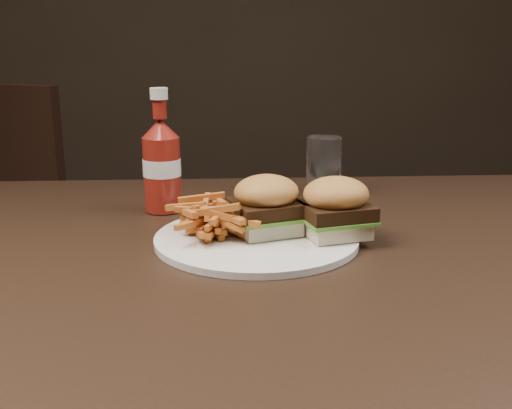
{
  "coord_description": "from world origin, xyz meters",
  "views": [
    {
      "loc": [
        -0.03,
        -0.76,
        1.01
      ],
      "look_at": [
        0.01,
        0.01,
        0.8
      ],
      "focal_mm": 42.0,
      "sensor_mm": 36.0,
      "label": 1
    }
  ],
  "objects": [
    {
      "name": "tumbler",
      "position": [
        0.14,
        0.26,
        0.81
      ],
      "size": [
        0.07,
        0.07,
        0.1
      ],
      "primitive_type": "cylinder",
      "rotation": [
        0.0,
        0.0,
        -0.17
      ],
      "color": "white",
      "rests_on": "dining_table"
    },
    {
      "name": "sandwich_half_b",
      "position": [
        0.12,
        -0.01,
        0.77
      ],
      "size": [
        0.09,
        0.09,
        0.02
      ],
      "primitive_type": "cube",
      "rotation": [
        0.0,
        0.0,
        0.24
      ],
      "color": "beige",
      "rests_on": "plate"
    },
    {
      "name": "fries_pile",
      "position": [
        -0.05,
        0.01,
        0.78
      ],
      "size": [
        0.12,
        0.12,
        0.04
      ],
      "primitive_type": null,
      "rotation": [
        0.0,
        0.0,
        -0.16
      ],
      "color": "#AD4F28",
      "rests_on": "plate"
    },
    {
      "name": "plate",
      "position": [
        0.01,
        0.0,
        0.76
      ],
      "size": [
        0.27,
        0.27,
        0.01
      ],
      "primitive_type": "cylinder",
      "color": "white",
      "rests_on": "dining_table"
    },
    {
      "name": "chair_far",
      "position": [
        -0.55,
        0.95,
        0.43
      ],
      "size": [
        0.59,
        0.59,
        0.04
      ],
      "primitive_type": "cube",
      "rotation": [
        0.0,
        0.0,
        2.76
      ],
      "color": "black",
      "rests_on": "ground"
    },
    {
      "name": "sandwich_half_a",
      "position": [
        0.02,
        0.01,
        0.77
      ],
      "size": [
        0.1,
        0.1,
        0.02
      ],
      "primitive_type": "cube",
      "rotation": [
        0.0,
        0.0,
        0.33
      ],
      "color": "beige",
      "rests_on": "plate"
    },
    {
      "name": "ketchup_bottle",
      "position": [
        -0.13,
        0.17,
        0.81
      ],
      "size": [
        0.06,
        0.06,
        0.12
      ],
      "primitive_type": "cylinder",
      "rotation": [
        0.0,
        0.0,
        0.11
      ],
      "color": "maroon",
      "rests_on": "dining_table"
    },
    {
      "name": "dining_table",
      "position": [
        0.0,
        0.0,
        0.73
      ],
      "size": [
        1.2,
        0.8,
        0.04
      ],
      "primitive_type": "cube",
      "color": "black",
      "rests_on": "ground"
    }
  ]
}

